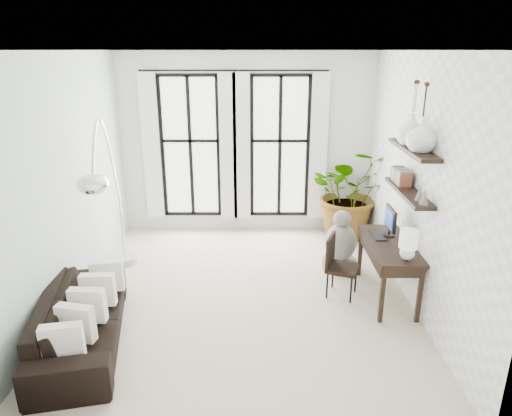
{
  "coord_description": "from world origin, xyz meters",
  "views": [
    {
      "loc": [
        0.2,
        -5.58,
        3.2
      ],
      "look_at": [
        0.18,
        0.3,
        1.16
      ],
      "focal_mm": 32.0,
      "sensor_mm": 36.0,
      "label": 1
    }
  ],
  "objects_px": {
    "buddha": "(341,245)",
    "plant": "(351,192)",
    "sofa": "(81,320)",
    "desk_chair": "(337,262)",
    "arc_lamp": "(105,159)",
    "desk": "(390,249)"
  },
  "relations": [
    {
      "from": "sofa",
      "to": "desk_chair",
      "type": "relative_size",
      "value": 2.5
    },
    {
      "from": "sofa",
      "to": "desk",
      "type": "height_order",
      "value": "desk"
    },
    {
      "from": "desk",
      "to": "arc_lamp",
      "type": "bearing_deg",
      "value": 179.03
    },
    {
      "from": "plant",
      "to": "desk_chair",
      "type": "height_order",
      "value": "plant"
    },
    {
      "from": "sofa",
      "to": "desk",
      "type": "xyz_separation_m",
      "value": [
        3.75,
        1.02,
        0.43
      ]
    },
    {
      "from": "plant",
      "to": "desk",
      "type": "xyz_separation_m",
      "value": [
        0.09,
        -2.26,
        -0.08
      ]
    },
    {
      "from": "plant",
      "to": "sofa",
      "type": "bearing_deg",
      "value": -138.13
    },
    {
      "from": "plant",
      "to": "arc_lamp",
      "type": "relative_size",
      "value": 0.67
    },
    {
      "from": "sofa",
      "to": "plant",
      "type": "xyz_separation_m",
      "value": [
        3.66,
        3.28,
        0.51
      ]
    },
    {
      "from": "plant",
      "to": "desk",
      "type": "relative_size",
      "value": 1.22
    },
    {
      "from": "sofa",
      "to": "desk_chair",
      "type": "xyz_separation_m",
      "value": [
        3.08,
        1.14,
        0.17
      ]
    },
    {
      "from": "desk",
      "to": "desk_chair",
      "type": "bearing_deg",
      "value": 169.38
    },
    {
      "from": "buddha",
      "to": "plant",
      "type": "bearing_deg",
      "value": 74.12
    },
    {
      "from": "sofa",
      "to": "desk_chair",
      "type": "distance_m",
      "value": 3.29
    },
    {
      "from": "desk_chair",
      "to": "buddha",
      "type": "bearing_deg",
      "value": 98.83
    },
    {
      "from": "sofa",
      "to": "arc_lamp",
      "type": "height_order",
      "value": "arc_lamp"
    },
    {
      "from": "plant",
      "to": "arc_lamp",
      "type": "height_order",
      "value": "arc_lamp"
    },
    {
      "from": "desk_chair",
      "to": "desk",
      "type": "bearing_deg",
      "value": 11.62
    },
    {
      "from": "arc_lamp",
      "to": "plant",
      "type": "bearing_deg",
      "value": 31.76
    },
    {
      "from": "plant",
      "to": "arc_lamp",
      "type": "xyz_separation_m",
      "value": [
        -3.55,
        -2.2,
        1.09
      ]
    },
    {
      "from": "arc_lamp",
      "to": "sofa",
      "type": "bearing_deg",
      "value": -95.39
    },
    {
      "from": "plant",
      "to": "arc_lamp",
      "type": "distance_m",
      "value": 4.32
    }
  ]
}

